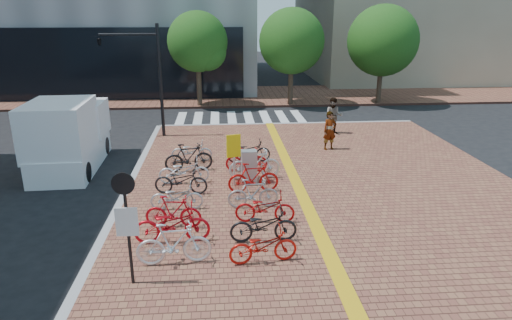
{
  "coord_description": "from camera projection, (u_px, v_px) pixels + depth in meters",
  "views": [
    {
      "loc": [
        -0.69,
        -12.32,
        6.07
      ],
      "look_at": [
        0.47,
        2.13,
        1.3
      ],
      "focal_mm": 32.0,
      "sensor_mm": 36.0,
      "label": 1
    }
  ],
  "objects": [
    {
      "name": "bike_4",
      "position": [
        181.0,
        180.0,
        15.34
      ],
      "size": [
        1.86,
        0.84,
        0.94
      ],
      "primitive_type": "imported",
      "rotation": [
        0.0,
        0.0,
        1.45
      ],
      "color": "black",
      "rests_on": "sidewalk"
    },
    {
      "name": "traffic_light_pole",
      "position": [
        132.0,
        60.0,
        21.44
      ],
      "size": [
        2.88,
        1.11,
        5.36
      ],
      "color": "black",
      "rests_on": "sidewalk"
    },
    {
      "name": "pedestrian_b",
      "position": [
        334.0,
        116.0,
        22.76
      ],
      "size": [
        1.05,
        0.92,
        1.82
      ],
      "primitive_type": "imported",
      "rotation": [
        0.0,
        0.0,
        -0.3
      ],
      "color": "#464959",
      "rests_on": "sidewalk"
    },
    {
      "name": "bike_12",
      "position": [
        253.0,
        178.0,
        15.46
      ],
      "size": [
        1.78,
        0.64,
        1.05
      ],
      "primitive_type": "imported",
      "rotation": [
        0.0,
        0.0,
        1.66
      ],
      "color": "#B00E0C",
      "rests_on": "sidewalk"
    },
    {
      "name": "bike_0",
      "position": [
        174.0,
        244.0,
        11.03
      ],
      "size": [
        1.85,
        0.64,
        1.09
      ],
      "primitive_type": "imported",
      "rotation": [
        0.0,
        0.0,
        1.64
      ],
      "color": "white",
      "rests_on": "sidewalk"
    },
    {
      "name": "bike_7",
      "position": [
        192.0,
        151.0,
        18.69
      ],
      "size": [
        1.67,
        0.61,
        0.87
      ],
      "primitive_type": "imported",
      "rotation": [
        0.0,
        0.0,
        1.55
      ],
      "color": "#BCBBC0",
      "rests_on": "sidewalk"
    },
    {
      "name": "bike_9",
      "position": [
        263.0,
        225.0,
        12.14
      ],
      "size": [
        1.81,
        0.66,
        0.94
      ],
      "primitive_type": "imported",
      "rotation": [
        0.0,
        0.0,
        1.59
      ],
      "color": "black",
      "rests_on": "sidewalk"
    },
    {
      "name": "utility_box",
      "position": [
        249.0,
        167.0,
        16.3
      ],
      "size": [
        0.57,
        0.43,
        1.2
      ],
      "primitive_type": "cube",
      "rotation": [
        0.0,
        0.0,
        0.05
      ],
      "color": "#B6B6BB",
      "rests_on": "sidewalk"
    },
    {
      "name": "bike_8",
      "position": [
        263.0,
        246.0,
        11.13
      ],
      "size": [
        1.75,
        0.79,
        0.89
      ],
      "primitive_type": "imported",
      "rotation": [
        0.0,
        0.0,
        1.69
      ],
      "color": "red",
      "rests_on": "sidewalk"
    },
    {
      "name": "street_trees",
      "position": [
        308.0,
        43.0,
        29.25
      ],
      "size": [
        16.2,
        4.6,
        6.35
      ],
      "color": "#38281E",
      "rests_on": "far_sidewalk"
    },
    {
      "name": "bike_10",
      "position": [
        265.0,
        208.0,
        13.26
      ],
      "size": [
        1.79,
        0.79,
        0.91
      ],
      "primitive_type": "imported",
      "rotation": [
        0.0,
        0.0,
        1.46
      ],
      "color": "#A30B0D",
      "rests_on": "sidewalk"
    },
    {
      "name": "bike_1",
      "position": [
        172.0,
        224.0,
        12.08
      ],
      "size": [
        2.04,
        0.8,
        1.05
      ],
      "primitive_type": "imported",
      "rotation": [
        0.0,
        0.0,
        1.62
      ],
      "color": "red",
      "rests_on": "sidewalk"
    },
    {
      "name": "bike_2",
      "position": [
        173.0,
        212.0,
        12.93
      ],
      "size": [
        1.66,
        0.64,
        0.97
      ],
      "primitive_type": "imported",
      "rotation": [
        0.0,
        0.0,
        1.45
      ],
      "color": "red",
      "rests_on": "sidewalk"
    },
    {
      "name": "bike_15",
      "position": [
        249.0,
        151.0,
        18.58
      ],
      "size": [
        1.79,
        0.72,
        0.92
      ],
      "primitive_type": "imported",
      "rotation": [
        0.0,
        0.0,
        1.63
      ],
      "color": "black",
      "rests_on": "sidewalk"
    },
    {
      "name": "bike_13",
      "position": [
        255.0,
        164.0,
        16.68
      ],
      "size": [
        1.96,
        0.76,
        1.15
      ],
      "primitive_type": "imported",
      "rotation": [
        0.0,
        0.0,
        1.69
      ],
      "color": "silver",
      "rests_on": "sidewalk"
    },
    {
      "name": "bike_11",
      "position": [
        253.0,
        193.0,
        14.24
      ],
      "size": [
        1.62,
        0.53,
        0.96
      ],
      "primitive_type": "imported",
      "rotation": [
        0.0,
        0.0,
        1.62
      ],
      "color": "#A3A2A7",
      "rests_on": "sidewalk"
    },
    {
      "name": "box_truck",
      "position": [
        69.0,
        136.0,
        18.0
      ],
      "size": [
        2.29,
        4.99,
        2.84
      ],
      "color": "white",
      "rests_on": "ground"
    },
    {
      "name": "yellow_sign",
      "position": [
        234.0,
        150.0,
        15.82
      ],
      "size": [
        0.5,
        0.19,
        1.86
      ],
      "color": "#B7B7BC",
      "rests_on": "sidewalk"
    },
    {
      "name": "bike_3",
      "position": [
        177.0,
        197.0,
        14.12
      ],
      "size": [
        1.63,
        0.57,
        0.86
      ],
      "primitive_type": "imported",
      "rotation": [
        0.0,
        0.0,
        1.57
      ],
      "color": "silver",
      "rests_on": "sidewalk"
    },
    {
      "name": "kerb_north",
      "position": [
        287.0,
        124.0,
        25.18
      ],
      "size": [
        14.0,
        0.25,
        0.15
      ],
      "primitive_type": "cube",
      "color": "gray",
      "rests_on": "ground"
    },
    {
      "name": "bike_5",
      "position": [
        184.0,
        171.0,
        16.28
      ],
      "size": [
        1.82,
        0.72,
        0.94
      ],
      "primitive_type": "imported",
      "rotation": [
        0.0,
        0.0,
        1.62
      ],
      "color": "white",
      "rests_on": "sidewalk"
    },
    {
      "name": "pedestrian_a",
      "position": [
        330.0,
        131.0,
        20.16
      ],
      "size": [
        0.71,
        0.55,
        1.72
      ],
      "primitive_type": "imported",
      "rotation": [
        0.0,
        0.0,
        0.25
      ],
      "color": "gray",
      "rests_on": "sidewalk"
    },
    {
      "name": "ground",
      "position": [
        246.0,
        224.0,
        13.62
      ],
      "size": [
        120.0,
        120.0,
        0.0
      ],
      "primitive_type": "plane",
      "color": "black",
      "rests_on": "ground"
    },
    {
      "name": "bike_6",
      "position": [
        189.0,
        157.0,
        17.49
      ],
      "size": [
        1.9,
        0.81,
        1.1
      ],
      "primitive_type": "imported",
      "rotation": [
        0.0,
        0.0,
        1.74
      ],
      "color": "black",
      "rests_on": "sidewalk"
    },
    {
      "name": "notice_sign",
      "position": [
        126.0,
        216.0,
        9.85
      ],
      "size": [
        0.5,
        0.12,
        2.7
      ],
      "color": "black",
      "rests_on": "sidewalk"
    },
    {
      "name": "far_sidewalk",
      "position": [
        229.0,
        96.0,
        33.48
      ],
      "size": [
        70.0,
        8.0,
        0.15
      ],
      "primitive_type": "cube",
      "color": "brown",
      "rests_on": "ground"
    },
    {
      "name": "crosswalk",
      "position": [
        240.0,
        118.0,
        26.91
      ],
      "size": [
        7.5,
        4.0,
        0.01
      ],
      "color": "silver",
      "rests_on": "ground"
    },
    {
      "name": "bike_14",
      "position": [
        247.0,
        159.0,
        17.46
      ],
      "size": [
        1.65,
        0.59,
        0.97
      ],
      "primitive_type": "imported",
      "rotation": [
        0.0,
        0.0,
        1.49
      ],
      "color": "#B10C10",
      "rests_on": "sidewalk"
    }
  ]
}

